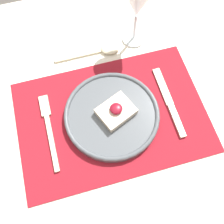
% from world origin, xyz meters
% --- Properties ---
extents(ground_plane, '(8.00, 8.00, 0.00)m').
position_xyz_m(ground_plane, '(0.00, 0.00, 0.00)').
color(ground_plane, '#4C4742').
extents(dining_table, '(1.54, 0.94, 0.75)m').
position_xyz_m(dining_table, '(0.00, 0.00, 0.66)').
color(dining_table, beige).
rests_on(dining_table, ground_plane).
extents(placemat, '(0.49, 0.33, 0.00)m').
position_xyz_m(placemat, '(0.00, 0.00, 0.75)').
color(placemat, maroon).
rests_on(placemat, dining_table).
extents(dinner_plate, '(0.25, 0.25, 0.05)m').
position_xyz_m(dinner_plate, '(0.00, 0.00, 0.76)').
color(dinner_plate, '#4C5156').
rests_on(dinner_plate, placemat).
extents(fork, '(0.02, 0.21, 0.01)m').
position_xyz_m(fork, '(-0.16, 0.02, 0.75)').
color(fork, beige).
rests_on(fork, placemat).
extents(knife, '(0.02, 0.21, 0.01)m').
position_xyz_m(knife, '(0.16, -0.01, 0.75)').
color(knife, beige).
rests_on(knife, placemat).
extents(spoon, '(0.19, 0.05, 0.02)m').
position_xyz_m(spoon, '(0.04, 0.21, 0.75)').
color(spoon, beige).
rests_on(spoon, dining_table).
extents(wine_glass_near, '(0.08, 0.08, 0.19)m').
position_xyz_m(wine_glass_near, '(0.13, 0.23, 0.88)').
color(wine_glass_near, white).
rests_on(wine_glass_near, dining_table).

